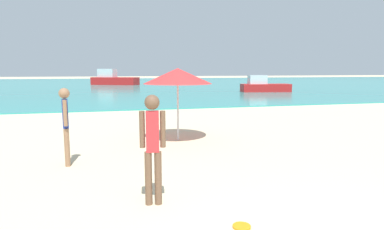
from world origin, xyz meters
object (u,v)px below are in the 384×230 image
object	(u,v)px
person_distant	(66,122)
beach_umbrella	(178,76)
frisbee	(242,227)
boat_far	(113,79)
person_standing	(153,143)
boat_near	(264,86)

from	to	relation	value
person_distant	beach_umbrella	xyz separation A→B (m)	(2.72, 1.79, 0.89)
frisbee	person_distant	bearing A→B (deg)	126.33
boat_far	person_distant	bearing A→B (deg)	-63.32
frisbee	person_distant	xyz separation A→B (m)	(-2.48, 3.37, 0.91)
person_standing	person_distant	xyz separation A→B (m)	(-1.49, 2.39, -0.01)
boat_near	person_standing	bearing A→B (deg)	-112.26
person_standing	beach_umbrella	distance (m)	4.44
person_standing	boat_far	size ratio (longest dim) A/B	0.26
person_distant	boat_near	bearing A→B (deg)	-43.73
person_standing	frisbee	distance (m)	1.67
boat_near	frisbee	bearing A→B (deg)	-109.19
boat_far	beach_umbrella	world-z (taller)	boat_far
person_distant	boat_far	distance (m)	36.31
frisbee	boat_near	distance (m)	25.19
person_standing	frisbee	size ratio (longest dim) A/B	7.06
frisbee	boat_far	size ratio (longest dim) A/B	0.04
person_distant	boat_far	world-z (taller)	boat_far
person_distant	boat_near	world-z (taller)	person_distant
boat_far	person_standing	bearing A→B (deg)	-61.00
frisbee	boat_near	bearing A→B (deg)	62.78
person_standing	boat_far	world-z (taller)	boat_far
boat_near	boat_far	size ratio (longest dim) A/B	0.71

